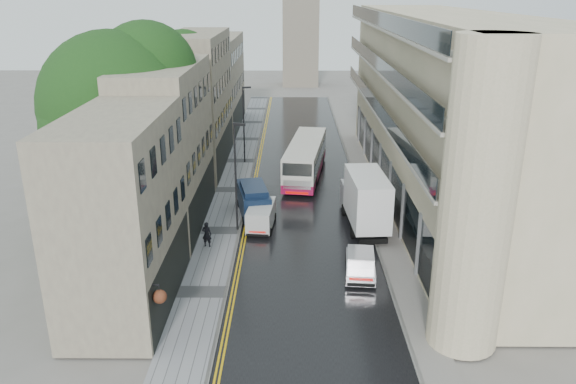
# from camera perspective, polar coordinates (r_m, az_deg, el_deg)

# --- Properties ---
(road) EXTENTS (9.00, 85.00, 0.02)m
(road) POSITION_cam_1_polar(r_m,az_deg,el_deg) (46.30, 1.57, 0.11)
(road) COLOR black
(road) RESTS_ON ground
(left_sidewalk) EXTENTS (2.70, 85.00, 0.12)m
(left_sidewalk) POSITION_cam_1_polar(r_m,az_deg,el_deg) (46.53, -5.65, 0.18)
(left_sidewalk) COLOR gray
(left_sidewalk) RESTS_ON ground
(right_sidewalk) EXTENTS (1.80, 85.00, 0.12)m
(right_sidewalk) POSITION_cam_1_polar(r_m,az_deg,el_deg) (46.71, 8.20, 0.15)
(right_sidewalk) COLOR slate
(right_sidewalk) RESTS_ON ground
(old_shop_row) EXTENTS (4.50, 56.00, 12.00)m
(old_shop_row) POSITION_cam_1_polar(r_m,az_deg,el_deg) (47.81, -9.93, 7.92)
(old_shop_row) COLOR gray
(old_shop_row) RESTS_ON ground
(modern_block) EXTENTS (8.00, 40.00, 14.00)m
(modern_block) POSITION_cam_1_polar(r_m,az_deg,el_deg) (44.39, 15.24, 7.93)
(modern_block) COLOR beige
(modern_block) RESTS_ON ground
(tree_near) EXTENTS (10.56, 10.56, 13.89)m
(tree_near) POSITION_cam_1_polar(r_m,az_deg,el_deg) (38.84, -16.98, 6.02)
(tree_near) COLOR black
(tree_near) RESTS_ON ground
(tree_far) EXTENTS (9.24, 9.24, 12.46)m
(tree_far) POSITION_cam_1_polar(r_m,az_deg,el_deg) (51.19, -12.44, 8.81)
(tree_far) COLOR black
(tree_far) RESTS_ON ground
(cream_bus) EXTENTS (4.18, 11.71, 3.12)m
(cream_bus) POSITION_cam_1_polar(r_m,az_deg,el_deg) (46.65, -0.13, 2.31)
(cream_bus) COLOR silver
(cream_bus) RESTS_ON road
(white_lorry) EXTENTS (2.78, 7.85, 4.05)m
(white_lorry) POSITION_cam_1_polar(r_m,az_deg,el_deg) (37.12, 6.69, -1.81)
(white_lorry) COLOR white
(white_lorry) RESTS_ON road
(silver_hatchback) EXTENTS (1.98, 3.87, 1.40)m
(silver_hatchback) POSITION_cam_1_polar(r_m,az_deg,el_deg) (31.92, 6.06, -8.20)
(silver_hatchback) COLOR #AFADB2
(silver_hatchback) RESTS_ON road
(white_van) EXTENTS (1.97, 3.93, 1.72)m
(white_van) POSITION_cam_1_polar(r_m,az_deg,el_deg) (37.88, -4.15, -3.17)
(white_van) COLOR beige
(white_van) RESTS_ON road
(navy_van) EXTENTS (2.87, 5.17, 2.49)m
(navy_van) POSITION_cam_1_polar(r_m,az_deg,el_deg) (39.35, -4.49, -1.67)
(navy_van) COLOR #0D1B32
(navy_van) RESTS_ON road
(pedestrian) EXTENTS (0.68, 0.51, 1.68)m
(pedestrian) POSITION_cam_1_polar(r_m,az_deg,el_deg) (36.28, -8.25, -4.28)
(pedestrian) COLOR black
(pedestrian) RESTS_ON left_sidewalk
(lamp_post_near) EXTENTS (0.85, 0.46, 7.46)m
(lamp_post_near) POSITION_cam_1_polar(r_m,az_deg,el_deg) (37.51, -5.33, 1.41)
(lamp_post_near) COLOR black
(lamp_post_near) RESTS_ON left_sidewalk
(lamp_post_far) EXTENTS (0.82, 0.38, 7.15)m
(lamp_post_far) POSITION_cam_1_polar(r_m,az_deg,el_deg) (52.90, -4.51, 6.75)
(lamp_post_far) COLOR black
(lamp_post_far) RESTS_ON left_sidewalk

